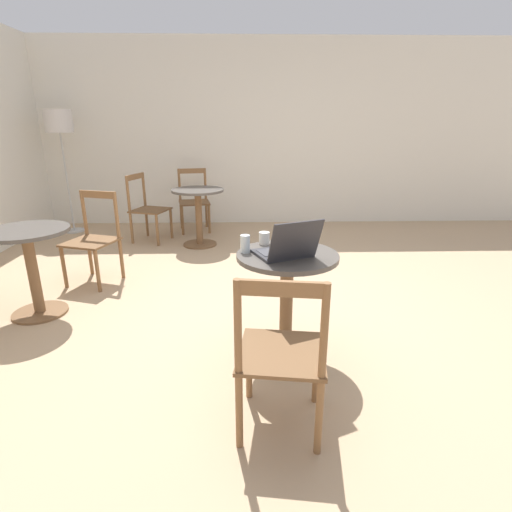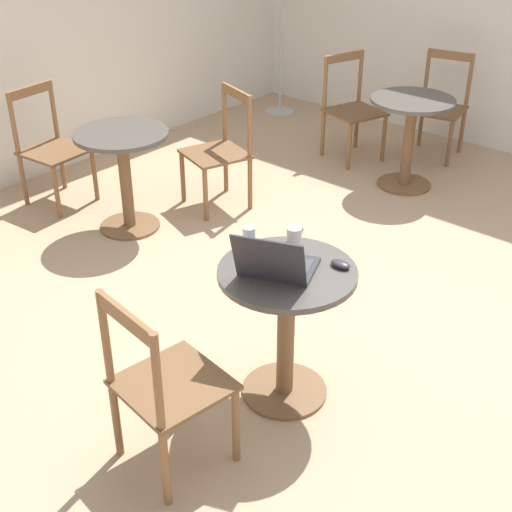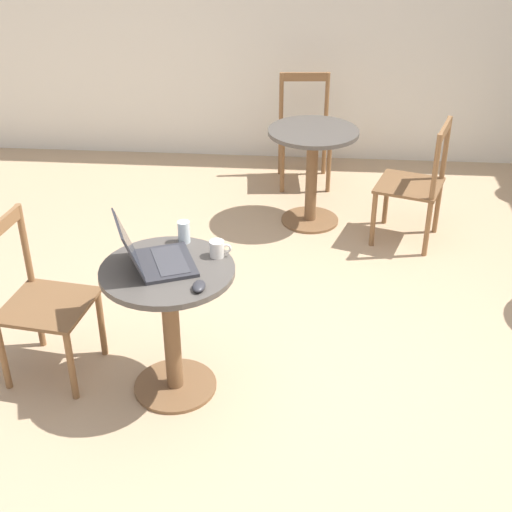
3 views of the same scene
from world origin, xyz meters
TOP-DOWN VIEW (x-y plane):
  - ground_plane at (0.00, 0.00)m, footprint 16.00×16.00m
  - cafe_table_near at (-0.67, -0.09)m, footprint 0.65×0.65m
  - cafe_table_mid at (1.96, 0.77)m, footprint 0.65×0.65m
  - cafe_table_far at (0.01, 1.90)m, footprint 0.65×0.65m
  - chair_near_left at (-1.37, 0.01)m, footprint 0.48×0.48m
  - chair_mid_back at (2.19, 1.47)m, footprint 0.54×0.54m
  - chair_mid_right at (2.74, 0.92)m, footprint 0.50×0.50m
  - chair_far_back at (-0.07, 2.67)m, footprint 0.47×0.47m
  - chair_far_right at (0.73, 1.66)m, footprint 0.54×0.54m
  - laptop at (-0.73, -0.07)m, footprint 0.44×0.43m
  - mouse at (-0.49, -0.26)m, footprint 0.06×0.10m
  - mug at (-0.44, 0.05)m, footprint 0.11×0.07m
  - drinking_glass at (-0.63, 0.18)m, footprint 0.06×0.06m

SIDE VIEW (x-z plane):
  - ground_plane at x=0.00m, z-range 0.00..0.00m
  - chair_near_left at x=-1.37m, z-range -0.01..0.88m
  - chair_mid_back at x=2.19m, z-range -0.01..0.88m
  - chair_mid_right at x=2.74m, z-range -0.01..0.88m
  - chair_far_back at x=-0.07m, z-range -0.01..0.88m
  - chair_far_right at x=0.73m, z-range -0.01..0.88m
  - cafe_table_near at x=-0.67m, z-range 0.14..0.87m
  - cafe_table_mid at x=1.96m, z-range 0.14..0.87m
  - cafe_table_far at x=0.01m, z-range 0.14..0.87m
  - mouse at x=-0.49m, z-range 0.73..0.76m
  - mug at x=-0.44m, z-range 0.73..0.81m
  - laptop at x=-0.73m, z-range 0.65..0.91m
  - drinking_glass at x=-0.63m, z-range 0.73..0.84m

